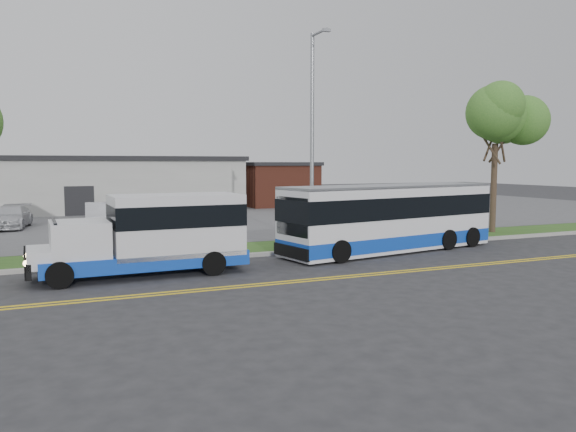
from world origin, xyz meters
name	(u,v)px	position (x,y,z in m)	size (l,w,h in m)	color
ground	(274,260)	(0.00, 0.00, 0.00)	(140.00, 140.00, 0.00)	#28282B
lane_line_north	(318,278)	(0.00, -3.85, 0.01)	(70.00, 0.12, 0.01)	gold
lane_line_south	(322,280)	(0.00, -4.15, 0.01)	(70.00, 0.12, 0.01)	gold
curb	(264,254)	(0.00, 1.10, 0.07)	(80.00, 0.30, 0.15)	#9E9B93
verge	(250,249)	(0.00, 2.90, 0.05)	(80.00, 3.30, 0.10)	#274D19
parking_lot	(179,219)	(0.00, 17.00, 0.05)	(80.00, 25.00, 0.10)	#4C4C4F
commercial_building	(75,184)	(-6.00, 27.00, 2.18)	(25.40, 10.40, 4.35)	#9E9E99
brick_wing	(274,184)	(10.50, 26.00, 1.96)	(6.30, 7.30, 3.90)	brown
tree_east	(496,118)	(14.00, 3.00, 6.20)	(5.20, 5.20, 8.33)	#3C3020
streetlight_near	(313,132)	(3.00, 2.73, 5.23)	(0.35, 1.53, 9.50)	gray
shuttle_bus	(156,232)	(-4.77, -0.93, 1.46)	(7.22, 2.57, 2.74)	#103FB3
transit_bus	(390,218)	(5.47, 0.12, 1.46)	(10.65, 4.13, 2.88)	silver
parked_car_a	(99,215)	(-5.38, 14.04, 0.81)	(1.50, 4.31, 1.42)	silver
parked_car_b	(11,217)	(-10.07, 15.39, 0.75)	(1.82, 4.49, 1.30)	silver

